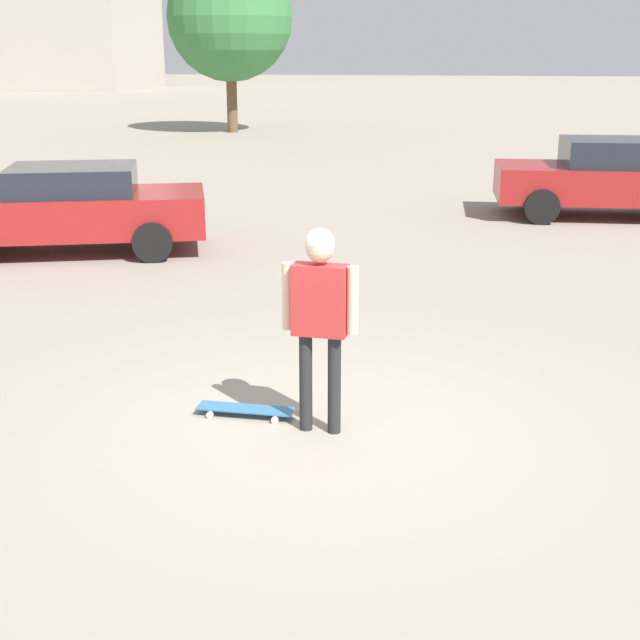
% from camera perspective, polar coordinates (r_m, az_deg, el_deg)
% --- Properties ---
extents(ground_plane, '(220.00, 220.00, 0.00)m').
position_cam_1_polar(ground_plane, '(7.72, 0.00, -7.08)').
color(ground_plane, gray).
extents(person, '(0.25, 0.64, 1.77)m').
position_cam_1_polar(person, '(7.33, 0.00, 1.10)').
color(person, '#262628').
rests_on(person, ground_plane).
extents(skateboard, '(0.29, 0.88, 0.07)m').
position_cam_1_polar(skateboard, '(8.02, -4.78, -5.71)').
color(skateboard, '#336693').
rests_on(skateboard, ground_plane).
extents(car_parked_near, '(3.02, 4.65, 1.38)m').
position_cam_1_polar(car_parked_near, '(14.86, -15.76, 6.94)').
color(car_parked_near, maroon).
rests_on(car_parked_near, ground_plane).
extents(car_parked_far, '(2.20, 4.24, 1.51)m').
position_cam_1_polar(car_parked_far, '(18.30, 17.91, 8.70)').
color(car_parked_far, maroon).
rests_on(car_parked_far, ground_plane).
extents(tree_distant, '(4.80, 4.80, 6.72)m').
position_cam_1_polar(tree_distant, '(36.08, -5.80, 18.70)').
color(tree_distant, brown).
rests_on(tree_distant, ground_plane).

